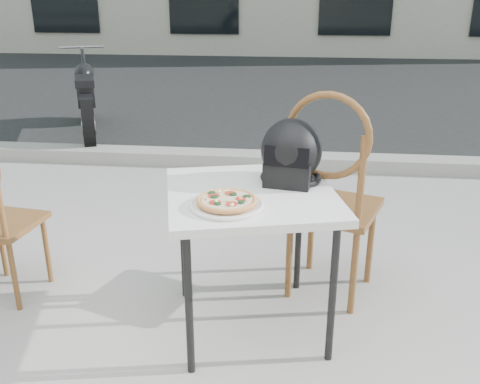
# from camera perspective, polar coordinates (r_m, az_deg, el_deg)

# --- Properties ---
(street_asphalt) EXTENTS (30.00, 8.00, 0.00)m
(street_asphalt) POSITION_cam_1_polar(r_m,az_deg,el_deg) (8.86, 2.87, 11.04)
(street_asphalt) COLOR black
(street_asphalt) RESTS_ON ground
(curb) EXTENTS (30.00, 0.25, 0.12)m
(curb) POSITION_cam_1_polar(r_m,az_deg,el_deg) (4.97, 0.00, 3.54)
(curb) COLOR gray
(curb) RESTS_ON ground
(cafe_table_main) EXTENTS (0.90, 0.90, 0.71)m
(cafe_table_main) POSITION_cam_1_polar(r_m,az_deg,el_deg) (2.42, 1.20, -1.32)
(cafe_table_main) COLOR white
(cafe_table_main) RESTS_ON ground
(plate) EXTENTS (0.36, 0.36, 0.02)m
(plate) POSITION_cam_1_polar(r_m,az_deg,el_deg) (2.22, -1.42, -1.38)
(plate) COLOR white
(plate) RESTS_ON cafe_table_main
(pizza) EXTENTS (0.27, 0.27, 0.03)m
(pizza) POSITION_cam_1_polar(r_m,az_deg,el_deg) (2.22, -1.42, -0.90)
(pizza) COLOR #DD9351
(pizza) RESTS_ON plate
(helmet) EXTENTS (0.33, 0.34, 0.30)m
(helmet) POSITION_cam_1_polar(r_m,az_deg,el_deg) (2.50, 5.47, 4.05)
(helmet) COLOR black
(helmet) RESTS_ON cafe_table_main
(cafe_chair_main) EXTENTS (0.55, 0.55, 1.13)m
(cafe_chair_main) POSITION_cam_1_polar(r_m,az_deg,el_deg) (2.71, 9.65, 0.48)
(cafe_chair_main) COLOR brown
(cafe_chair_main) RESTS_ON ground
(motorcycle) EXTENTS (0.80, 1.77, 0.93)m
(motorcycle) POSITION_cam_1_polar(r_m,az_deg,el_deg) (6.12, -16.02, 9.50)
(motorcycle) COLOR black
(motorcycle) RESTS_ON street_asphalt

